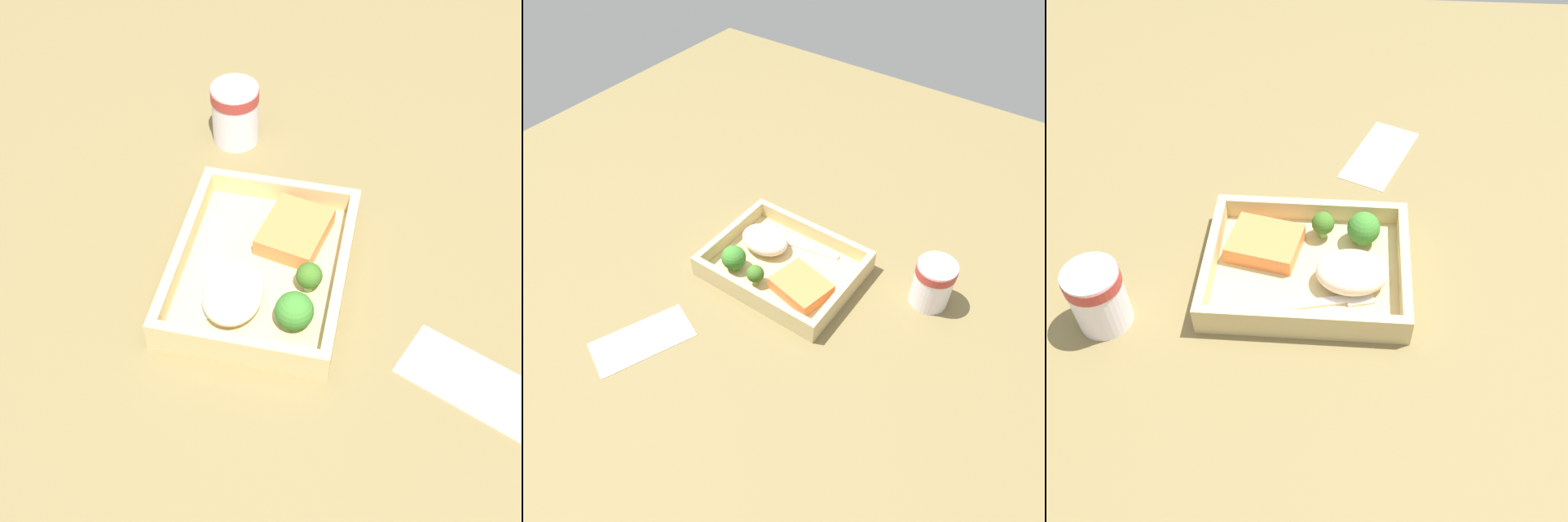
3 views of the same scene
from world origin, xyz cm
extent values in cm
cube|color=olive|center=(0.00, 0.00, -1.00)|extent=(160.00, 160.00, 2.00)
cube|color=#CFB97D|center=(0.00, 0.00, 0.60)|extent=(25.94, 20.37, 1.20)
cube|color=#CFB97D|center=(0.00, -9.58, 2.70)|extent=(25.94, 1.20, 2.99)
cube|color=#CFB97D|center=(0.00, 9.58, 2.70)|extent=(25.94, 1.20, 2.99)
cube|color=#CFB97D|center=(-12.37, 0.00, 2.70)|extent=(1.20, 17.97, 2.99)
cube|color=#CFB97D|center=(12.37, 0.00, 2.70)|extent=(1.20, 17.97, 2.99)
cube|color=orange|center=(-5.78, 3.03, 2.41)|extent=(10.40, 9.03, 2.42)
ellipsoid|color=beige|center=(5.75, -1.97, 3.22)|extent=(9.13, 7.02, 4.04)
cylinder|color=#7DAE62|center=(1.72, 6.07, 1.98)|extent=(1.18, 1.18, 1.56)
sphere|color=#3C6A21|center=(1.72, 6.07, 3.61)|extent=(3.11, 3.11, 3.11)
cylinder|color=#7BA452|center=(7.11, 5.33, 1.87)|extent=(1.68, 1.68, 1.35)
sphere|color=#3A7D2B|center=(7.11, 5.33, 3.76)|extent=(4.42, 4.42, 4.42)
cube|color=silver|center=(-0.86, -6.22, 1.42)|extent=(12.34, 3.79, 0.44)
cube|color=silver|center=(6.84, -4.48, 1.42)|extent=(3.80, 2.89, 0.44)
cylinder|color=white|center=(-24.14, -8.90, 4.39)|extent=(6.52, 6.52, 8.77)
cylinder|color=#B23833|center=(-24.14, -8.90, 7.58)|extent=(6.72, 6.72, 1.58)
cube|color=white|center=(9.75, 25.64, 0.12)|extent=(13.03, 17.44, 0.24)
camera|label=1|loc=(54.22, 11.82, 68.32)|focal=50.00mm
camera|label=2|loc=(-36.80, 51.23, 67.70)|focal=35.00mm
camera|label=3|loc=(3.52, -51.85, 60.85)|focal=42.00mm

